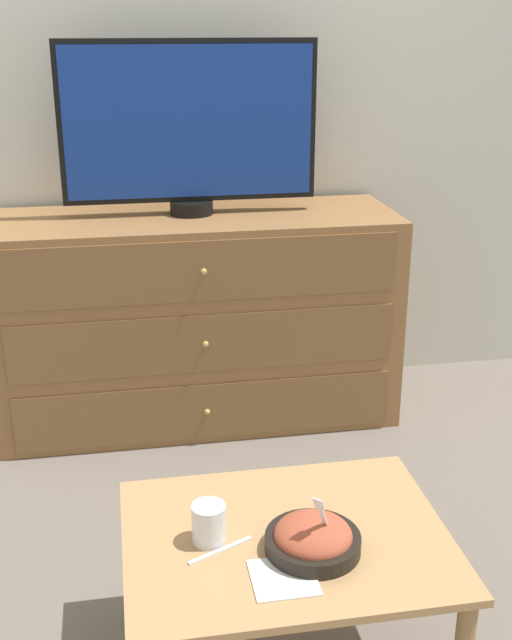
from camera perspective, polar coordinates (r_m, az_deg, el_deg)
The scene contains 9 objects.
ground_plane at distance 3.59m, azimuth -6.48°, elevation -4.57°, with size 12.00×12.00×0.00m, color #70665B.
wall_back at distance 3.28m, azimuth -7.46°, elevation 16.61°, with size 12.00×0.05×2.60m.
dresser at distance 3.17m, azimuth -4.18°, elevation 0.10°, with size 1.53×0.55×0.83m.
tv at distance 3.02m, azimuth -4.78°, elevation 13.58°, with size 0.94×0.16×0.63m.
coffee_table at distance 1.99m, azimuth 2.13°, elevation -16.28°, with size 0.77×0.60×0.38m.
takeout_bowl at distance 1.90m, azimuth 4.07°, elevation -15.25°, with size 0.22×0.22×0.17m.
drink_cup at distance 1.92m, azimuth -3.37°, elevation -14.38°, with size 0.08×0.08×0.10m.
napkin at distance 1.83m, azimuth 1.97°, elevation -17.84°, with size 0.14×0.14×0.00m.
knife at distance 1.91m, azimuth -2.54°, elevation -16.04°, with size 0.16×0.08×0.01m.
Camera 1 is at (-0.17, -3.25, 1.53)m, focal length 45.00 mm.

